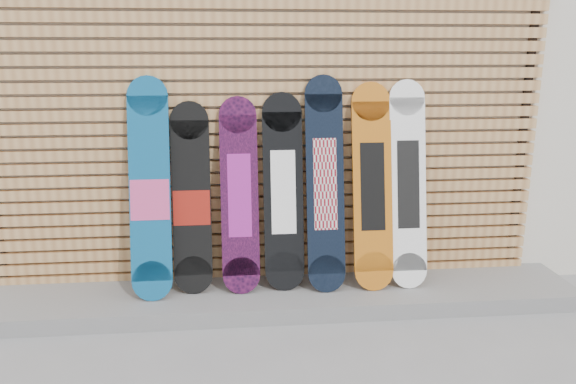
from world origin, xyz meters
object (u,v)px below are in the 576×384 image
object	(u,v)px
snowboard_1	(192,200)
snowboard_2	(240,195)
snowboard_0	(150,190)
snowboard_4	(325,184)
snowboard_3	(283,192)
snowboard_6	(408,184)
snowboard_5	(372,187)

from	to	relation	value
snowboard_1	snowboard_2	world-z (taller)	snowboard_2
snowboard_0	snowboard_4	size ratio (longest dim) A/B	1.00
snowboard_1	snowboard_3	distance (m)	0.67
snowboard_4	snowboard_6	distance (m)	0.63
snowboard_2	snowboard_6	distance (m)	1.26
snowboard_2	snowboard_6	size ratio (longest dim) A/B	0.93
snowboard_0	snowboard_6	xyz separation A→B (m)	(1.89, 0.02, -0.01)
snowboard_1	snowboard_5	xyz separation A→B (m)	(1.33, -0.03, 0.07)
snowboard_3	snowboard_5	world-z (taller)	snowboard_5
snowboard_5	snowboard_2	bearing A→B (deg)	178.88
snowboard_1	snowboard_4	bearing A→B (deg)	-1.90
snowboard_3	snowboard_4	distance (m)	0.31
snowboard_4	snowboard_6	xyz separation A→B (m)	(0.63, 0.01, -0.02)
snowboard_1	snowboard_2	xyz separation A→B (m)	(0.35, -0.01, 0.03)
snowboard_2	snowboard_4	size ratio (longest dim) A/B	0.90
snowboard_1	snowboard_3	bearing A→B (deg)	-0.13
snowboard_6	snowboard_3	bearing A→B (deg)	178.49
snowboard_1	snowboard_0	bearing A→B (deg)	-170.51
snowboard_3	snowboard_6	xyz separation A→B (m)	(0.93, -0.02, 0.04)
snowboard_1	snowboard_5	world-z (taller)	snowboard_5
snowboard_1	snowboard_6	world-z (taller)	snowboard_6
snowboard_5	snowboard_1	bearing A→B (deg)	178.53
snowboard_6	snowboard_2	bearing A→B (deg)	179.49
snowboard_5	snowboard_6	world-z (taller)	snowboard_6
snowboard_6	snowboard_5	bearing A→B (deg)	-178.31
snowboard_2	snowboard_5	size ratio (longest dim) A/B	0.94
snowboard_0	snowboard_6	distance (m)	1.89
snowboard_1	snowboard_2	distance (m)	0.35
snowboard_6	snowboard_4	bearing A→B (deg)	-179.42
snowboard_0	snowboard_3	xyz separation A→B (m)	(0.96, 0.05, -0.05)
snowboard_5	snowboard_6	distance (m)	0.27
snowboard_4	snowboard_5	world-z (taller)	snowboard_4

